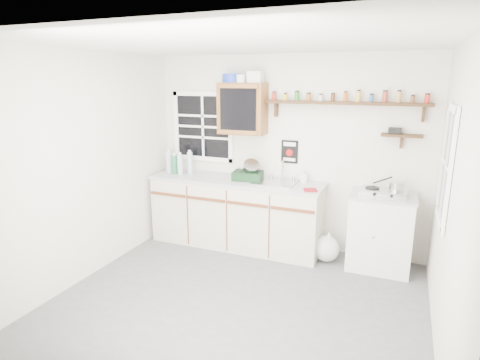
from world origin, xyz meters
name	(u,v)px	position (x,y,z in m)	size (l,w,h in m)	color
room	(239,182)	(0.00, 0.00, 1.25)	(3.64, 3.24, 2.54)	#4D4D50
main_cabinet	(236,212)	(-0.58, 1.30, 0.46)	(2.31, 0.63, 0.92)	#BEB49D
right_cabinet	(380,231)	(1.25, 1.32, 0.46)	(0.73, 0.57, 0.91)	silver
sink	(275,182)	(-0.05, 1.30, 0.93)	(0.52, 0.44, 0.29)	#ACACB1
upper_cabinet	(243,109)	(-0.55, 1.44, 1.82)	(0.60, 0.32, 0.65)	brown
upper_cabinet_clutter	(241,78)	(-0.58, 1.44, 2.21)	(0.53, 0.24, 0.14)	#1B34B4
spice_shelf	(346,102)	(0.73, 1.51, 1.93)	(1.91, 0.18, 0.35)	black
secondary_shelf	(400,135)	(1.36, 1.52, 1.58)	(0.45, 0.16, 0.24)	black
warning_sign	(290,152)	(0.05, 1.59, 1.28)	(0.22, 0.02, 0.30)	black
window_back	(203,127)	(-1.20, 1.59, 1.55)	(0.93, 0.03, 0.98)	black
window_right	(447,165)	(1.79, 0.55, 1.45)	(0.03, 0.78, 1.08)	black
water_bottles	(178,163)	(-1.46, 1.30, 1.07)	(0.39, 0.16, 0.33)	#A8B8C5
dish_rack	(249,173)	(-0.42, 1.33, 1.01)	(0.41, 0.33, 0.28)	black
soap_bottle	(303,176)	(0.27, 1.47, 1.01)	(0.08, 0.08, 0.17)	silver
rag	(310,190)	(0.45, 1.11, 0.93)	(0.15, 0.13, 0.02)	maroon
hotplate	(384,192)	(1.25, 1.31, 0.94)	(0.52, 0.30, 0.07)	#ACACB1
saucepan	(396,186)	(1.37, 1.31, 1.02)	(0.34, 0.28, 0.17)	#ACACB1
trash_bag	(326,248)	(0.65, 1.23, 0.18)	(0.36, 0.33, 0.42)	beige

